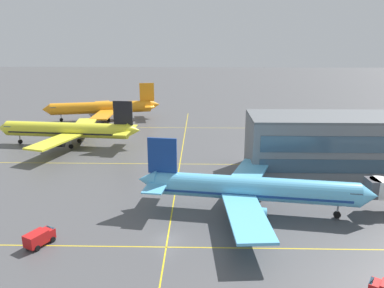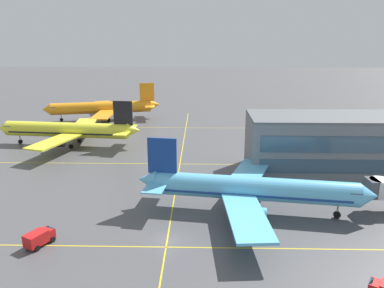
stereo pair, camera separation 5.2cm
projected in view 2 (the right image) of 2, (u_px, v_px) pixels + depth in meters
name	position (u px, v px, depth m)	size (l,w,h in m)	color
ground_plane	(167.00, 239.00, 53.48)	(600.00, 600.00, 0.00)	#4C4C4F
airliner_front_gate	(251.00, 189.00, 60.78)	(38.48, 32.89, 11.97)	#5BB7E5
airliner_second_row	(69.00, 130.00, 98.09)	(39.09, 33.56, 12.15)	yellow
airliner_third_row	(103.00, 108.00, 128.29)	(39.21, 33.30, 12.27)	orange
taxiway_markings	(180.00, 164.00, 84.88)	(128.60, 114.55, 0.01)	yellow
service_truck_catering	(40.00, 237.00, 51.81)	(3.59, 4.49, 2.10)	red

